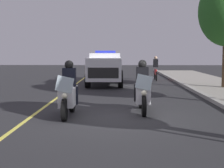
{
  "coord_description": "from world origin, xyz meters",
  "views": [
    {
      "loc": [
        9.96,
        0.27,
        1.98
      ],
      "look_at": [
        -1.19,
        0.0,
        0.9
      ],
      "focal_mm": 53.42,
      "sensor_mm": 36.0,
      "label": 1
    }
  ],
  "objects_px": {
    "police_suv": "(105,67)",
    "cyclist_background": "(156,68)",
    "police_motorcycle_lead_left": "(68,94)",
    "police_motorcycle_lead_right": "(142,91)"
  },
  "relations": [
    {
      "from": "police_suv",
      "to": "police_motorcycle_lead_left",
      "type": "bearing_deg",
      "value": -4.26
    },
    {
      "from": "police_motorcycle_lead_right",
      "to": "cyclist_background",
      "type": "relative_size",
      "value": 1.22
    },
    {
      "from": "police_suv",
      "to": "cyclist_background",
      "type": "height_order",
      "value": "police_suv"
    },
    {
      "from": "police_suv",
      "to": "cyclist_background",
      "type": "xyz_separation_m",
      "value": [
        -3.33,
        3.34,
        -0.22
      ]
    },
    {
      "from": "cyclist_background",
      "to": "police_suv",
      "type": "bearing_deg",
      "value": -45.1
    },
    {
      "from": "police_motorcycle_lead_left",
      "to": "cyclist_background",
      "type": "height_order",
      "value": "police_motorcycle_lead_left"
    },
    {
      "from": "cyclist_background",
      "to": "police_motorcycle_lead_right",
      "type": "bearing_deg",
      "value": -8.04
    },
    {
      "from": "police_motorcycle_lead_right",
      "to": "cyclist_background",
      "type": "distance_m",
      "value": 12.37
    },
    {
      "from": "police_motorcycle_lead_right",
      "to": "police_suv",
      "type": "height_order",
      "value": "police_suv"
    },
    {
      "from": "police_motorcycle_lead_left",
      "to": "police_suv",
      "type": "xyz_separation_m",
      "value": [
        -9.66,
        0.72,
        0.37
      ]
    }
  ]
}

